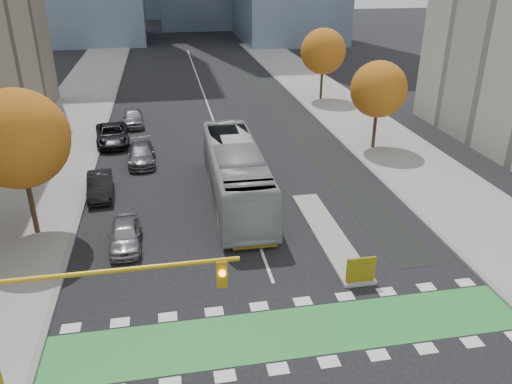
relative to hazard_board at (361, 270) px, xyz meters
name	(u,v)px	position (x,y,z in m)	size (l,w,h in m)	color
ground	(301,358)	(-4.00, -4.20, -0.80)	(300.00, 300.00, 0.00)	black
sidewalk_west	(39,179)	(-17.50, 15.80, -0.73)	(7.00, 120.00, 0.15)	gray
sidewalk_east	(400,155)	(9.50, 15.80, -0.73)	(7.00, 120.00, 0.15)	gray
curb_west	(91,176)	(-14.00, 15.80, -0.73)	(0.30, 120.00, 0.16)	gray
curb_east	(358,158)	(6.00, 15.80, -0.73)	(0.30, 120.00, 0.16)	gray
bike_crossing	(291,332)	(-4.00, -2.70, -0.79)	(20.00, 3.00, 0.01)	#2C8938
centre_line	(206,100)	(-4.00, 35.80, -0.80)	(0.15, 70.00, 0.01)	silver
bike_lane_paint	(295,123)	(3.50, 25.80, -0.80)	(2.50, 50.00, 0.01)	black
median_island	(328,233)	(0.00, 4.80, -0.72)	(1.60, 10.00, 0.16)	gray
hazard_board	(361,270)	(0.00, 0.00, 0.00)	(1.40, 0.12, 1.30)	yellow
tree_west	(18,139)	(-16.00, 7.80, 4.82)	(5.20, 5.20, 8.22)	#332114
tree_east_near	(379,89)	(8.00, 17.80, 4.06)	(4.40, 4.40, 7.08)	#332114
tree_east_far	(323,51)	(8.50, 33.80, 4.44)	(4.80, 4.80, 7.65)	#332114
traffic_signal_west	(67,304)	(-11.93, -4.71, 3.23)	(8.53, 0.56, 5.20)	#BF9914
bus	(236,173)	(-4.40, 10.26, 1.05)	(3.11, 13.29, 3.70)	#AAAEB2
parked_car_a	(125,235)	(-11.04, 5.60, -0.11)	(1.63, 4.04, 1.38)	#949498
parked_car_b	(100,185)	(-13.00, 12.45, -0.09)	(1.51, 4.33, 1.43)	black
parked_car_c	(141,154)	(-10.50, 17.93, -0.10)	(1.96, 4.82, 1.40)	#525157
parked_car_d	(112,134)	(-13.00, 22.93, -0.02)	(2.60, 5.64, 1.57)	black
parked_car_e	(133,117)	(-11.49, 27.93, -0.02)	(1.85, 4.59, 1.56)	gray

